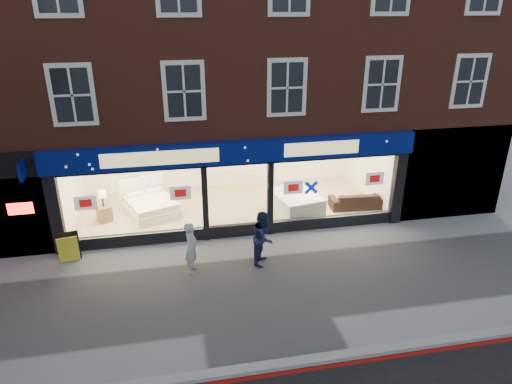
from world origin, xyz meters
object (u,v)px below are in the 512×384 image
object	(u,v)px
pedestrian_blue	(263,238)
display_bed	(150,205)
mattress_stack	(296,203)
sofa	(357,200)
a_board	(69,248)
pedestrian_grey	(192,248)

from	to	relation	value
pedestrian_blue	display_bed	bearing A→B (deg)	66.26
display_bed	pedestrian_blue	size ratio (longest dim) A/B	1.45
mattress_stack	sofa	distance (m)	2.32
a_board	pedestrian_grey	world-z (taller)	pedestrian_grey
mattress_stack	pedestrian_blue	distance (m)	3.48
sofa	pedestrian_grey	size ratio (longest dim) A/B	1.29
display_bed	mattress_stack	xyz separation A→B (m)	(5.15, -0.99, 0.05)
sofa	pedestrian_blue	distance (m)	5.10
pedestrian_blue	sofa	bearing A→B (deg)	-28.60
display_bed	pedestrian_blue	world-z (taller)	pedestrian_blue
display_bed	a_board	bearing A→B (deg)	-150.17
sofa	a_board	size ratio (longest dim) A/B	2.22
mattress_stack	sofa	bearing A→B (deg)	-0.14
mattress_stack	a_board	distance (m)	7.65
display_bed	pedestrian_grey	distance (m)	4.23
display_bed	sofa	xyz separation A→B (m)	(7.47, -0.99, -0.02)
display_bed	mattress_stack	bearing A→B (deg)	-31.56
sofa	pedestrian_blue	xyz separation A→B (m)	(-4.14, -2.94, 0.43)
display_bed	pedestrian_grey	size ratio (longest dim) A/B	1.55
mattress_stack	pedestrian_grey	bearing A→B (deg)	-142.09
display_bed	pedestrian_grey	world-z (taller)	pedestrian_grey
display_bed	sofa	distance (m)	7.53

